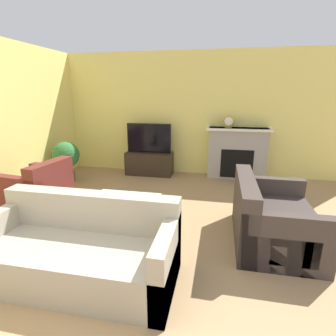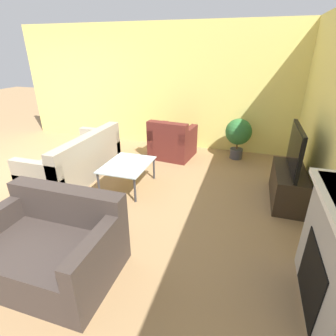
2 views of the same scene
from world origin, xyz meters
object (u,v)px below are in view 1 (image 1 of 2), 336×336
at_px(coffee_table, 123,203).
at_px(potted_plant, 66,157).
at_px(armchair_by_window, 39,192).
at_px(mantel_clock, 229,122).
at_px(couch_sectional, 81,252).
at_px(tv, 149,138).
at_px(couch_loveseat, 271,220).

relative_size(coffee_table, potted_plant, 1.06).
distance_m(armchair_by_window, mantel_clock, 3.88).
distance_m(coffee_table, potted_plant, 2.51).
bearing_deg(couch_sectional, potted_plant, 123.89).
bearing_deg(couch_sectional, coffee_table, 86.37).
bearing_deg(coffee_table, tv, 97.25).
xyz_separation_m(couch_loveseat, armchair_by_window, (-3.47, 0.26, 0.01)).
relative_size(coffee_table, mantel_clock, 3.76).
height_order(armchair_by_window, coffee_table, armchair_by_window).
bearing_deg(mantel_clock, armchair_by_window, -141.43).
height_order(potted_plant, mantel_clock, mantel_clock).
bearing_deg(potted_plant, mantel_clock, 17.11).
xyz_separation_m(potted_plant, mantel_clock, (3.28, 1.01, 0.69)).
bearing_deg(armchair_by_window, tv, 157.66).
bearing_deg(mantel_clock, couch_sectional, -111.71).
bearing_deg(mantel_clock, coffee_table, -117.80).
bearing_deg(couch_sectional, mantel_clock, 68.29).
bearing_deg(armchair_by_window, couch_loveseat, 92.42).
bearing_deg(tv, couch_loveseat, -47.57).
xyz_separation_m(tv, mantel_clock, (1.73, 0.15, 0.39)).
height_order(coffee_table, potted_plant, potted_plant).
relative_size(tv, mantel_clock, 4.11).
relative_size(tv, potted_plant, 1.16).
xyz_separation_m(couch_loveseat, potted_plant, (-3.80, 1.60, 0.26)).
xyz_separation_m(tv, couch_sectional, (0.26, -3.55, -0.55)).
height_order(couch_sectional, potted_plant, potted_plant).
distance_m(armchair_by_window, coffee_table, 1.58).
relative_size(couch_sectional, coffee_table, 2.10).
xyz_separation_m(armchair_by_window, potted_plant, (-0.33, 1.34, 0.25)).
bearing_deg(mantel_clock, couch_loveseat, -78.71).
xyz_separation_m(couch_sectional, armchair_by_window, (-1.48, 1.35, 0.01)).
distance_m(coffee_table, mantel_clock, 3.13).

